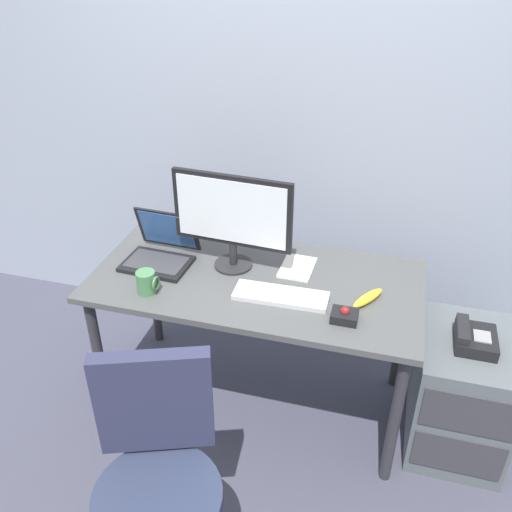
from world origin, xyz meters
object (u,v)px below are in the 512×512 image
object	(u,v)px
coffee_mug	(147,282)
monitor_main	(232,216)
keyboard	(281,295)
banana	(368,298)
paper_notepad	(297,267)
desk_phone	(474,338)
trackball_mouse	(345,315)
file_cabinet	(461,393)
laptop	(161,251)
office_chair	(160,494)

from	to	relation	value
coffee_mug	monitor_main	bearing A→B (deg)	45.77
keyboard	banana	world-z (taller)	banana
paper_notepad	banana	bearing A→B (deg)	-27.30
desk_phone	paper_notepad	distance (m)	0.83
keyboard	trackball_mouse	bearing A→B (deg)	-15.80
file_cabinet	trackball_mouse	xyz separation A→B (m)	(-0.55, -0.20, 0.48)
paper_notepad	laptop	bearing A→B (deg)	-170.91
keyboard	file_cabinet	bearing A→B (deg)	8.06
office_chair	keyboard	size ratio (longest dim) A/B	2.33
trackball_mouse	coffee_mug	size ratio (longest dim) A/B	1.07
monitor_main	banana	world-z (taller)	monitor_main
file_cabinet	banana	world-z (taller)	banana
coffee_mug	paper_notepad	size ratio (longest dim) A/B	0.49
file_cabinet	keyboard	world-z (taller)	keyboard
laptop	coffee_mug	bearing A→B (deg)	-79.25
office_chair	file_cabinet	bearing A→B (deg)	41.59
laptop	banana	size ratio (longest dim) A/B	1.70
trackball_mouse	banana	distance (m)	0.17
office_chair	paper_notepad	distance (m)	1.15
desk_phone	monitor_main	size ratio (longest dim) A/B	0.36
office_chair	monitor_main	bearing A→B (deg)	92.64
paper_notepad	keyboard	bearing A→B (deg)	-94.71
desk_phone	monitor_main	bearing A→B (deg)	175.31
office_chair	coffee_mug	distance (m)	0.87
laptop	paper_notepad	distance (m)	0.65
banana	coffee_mug	bearing A→B (deg)	-168.85
monitor_main	office_chair	bearing A→B (deg)	-87.36
trackball_mouse	office_chair	bearing A→B (deg)	-124.69
keyboard	laptop	world-z (taller)	laptop
desk_phone	office_chair	world-z (taller)	office_chair
keyboard	paper_notepad	distance (m)	0.25
monitor_main	file_cabinet	bearing A→B (deg)	-3.81
trackball_mouse	monitor_main	bearing A→B (deg)	154.13
office_chair	coffee_mug	size ratio (longest dim) A/B	9.36
monitor_main	banana	distance (m)	0.70
office_chair	banana	xyz separation A→B (m)	(0.60, 0.90, 0.34)
desk_phone	office_chair	distance (m)	1.42
monitor_main	keyboard	size ratio (longest dim) A/B	1.36
office_chair	trackball_mouse	size ratio (longest dim) A/B	8.74
monitor_main	laptop	xyz separation A→B (m)	(-0.35, -0.05, -0.21)
keyboard	trackball_mouse	world-z (taller)	trackball_mouse
office_chair	paper_notepad	bearing A→B (deg)	76.89
keyboard	trackball_mouse	size ratio (longest dim) A/B	3.76
desk_phone	paper_notepad	world-z (taller)	paper_notepad
file_cabinet	paper_notepad	bearing A→B (deg)	170.83
office_chair	laptop	size ratio (longest dim) A/B	2.98
file_cabinet	paper_notepad	size ratio (longest dim) A/B	2.88
desk_phone	office_chair	bearing A→B (deg)	-138.68
laptop	file_cabinet	bearing A→B (deg)	-1.11
monitor_main	paper_notepad	distance (m)	0.40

